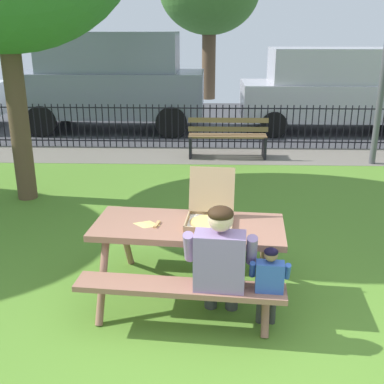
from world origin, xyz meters
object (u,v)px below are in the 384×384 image
Objects in this scene: adult_at_table at (220,262)px; child_at_table at (269,281)px; pizza_slice_on_table at (149,224)px; park_bench_center at (228,138)px; pizza_box_open at (210,212)px; picnic_table_foreground at (189,241)px; parked_car_center at (333,88)px; parked_car_left at (112,79)px.

child_at_table is at bearing -8.95° from adult_at_table.
pizza_slice_on_table is 5.46m from park_bench_center.
pizza_box_open reaches higher than park_bench_center.
parked_car_center is at bearing 67.49° from picnic_table_foreground.
child_at_table is 9.14m from parked_car_center.
pizza_box_open is 0.12× the size of parked_car_center.
parked_car_left is at bearing -180.00° from parked_car_center.
adult_at_table is 5.89m from park_bench_center.
picnic_table_foreground is 1.20× the size of park_bench_center.
picnic_table_foreground is 0.42m from pizza_slice_on_table.
picnic_table_foreground is at bearing -158.69° from pizza_box_open.
adult_at_table reaches higher than child_at_table.
child_at_table is (0.70, -0.59, -0.08)m from picnic_table_foreground.
parked_car_center is (3.08, 8.66, 0.44)m from adult_at_table.
park_bench_center is at bearing 83.67° from picnic_table_foreground.
pizza_slice_on_table is at bearing -76.82° from parked_car_left.
park_bench_center reaches higher than pizza_slice_on_table.
parked_car_left is at bearing 107.16° from pizza_box_open.
park_bench_center is (0.39, 5.27, -0.45)m from pizza_box_open.
parked_car_left is (-2.57, 8.66, 0.65)m from adult_at_table.
parked_car_left is at bearing 135.94° from park_bench_center.
child_at_table is 0.18× the size of parked_car_center.
parked_car_left is (-2.49, 8.05, 0.44)m from pizza_box_open.
picnic_table_foreground is 8.81m from parked_car_center.
pizza_box_open is at bearing 9.72° from pizza_slice_on_table.
child_at_table is 0.18× the size of parked_car_left.
parked_car_center reaches higher than pizza_box_open.
picnic_table_foreground is at bearing 118.69° from adult_at_table.
parked_car_left reaches higher than pizza_slice_on_table.
parked_car_center reaches higher than pizza_slice_on_table.
parked_car_center is at bearing 0.00° from parked_car_left.
park_bench_center is (-0.11, 5.94, -0.10)m from child_at_table.
pizza_slice_on_table is 8.39m from parked_car_left.
picnic_table_foreground is 3.47× the size of pizza_box_open.
adult_at_table is at bearing -73.46° from parked_car_left.
pizza_slice_on_table is at bearing 142.46° from adult_at_table.
adult_at_table reaches higher than pizza_slice_on_table.
pizza_box_open is at bearing -72.84° from parked_car_left.
child_at_table is (1.07, -0.57, -0.26)m from pizza_slice_on_table.
park_bench_center is at bearing 85.78° from pizza_box_open.
pizza_box_open is 0.47× the size of adult_at_table.
park_bench_center is at bearing 87.04° from adult_at_table.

